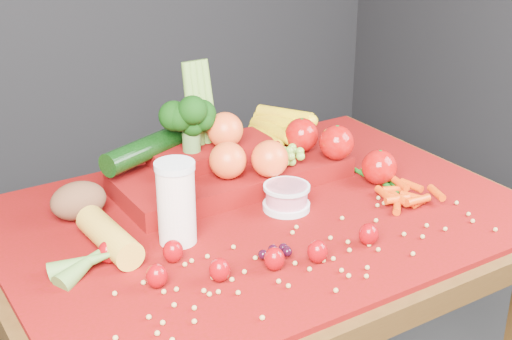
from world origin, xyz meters
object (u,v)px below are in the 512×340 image
table (261,257)px  produce_mound (241,157)px  milk_glass (176,200)px  yogurt_bowl (287,196)px

table → produce_mound: produce_mound is taller
milk_glass → table: bearing=4.9°
milk_glass → produce_mound: 0.30m
milk_glass → yogurt_bowl: (0.25, 0.00, -0.06)m
milk_glass → produce_mound: bearing=34.8°
yogurt_bowl → milk_glass: bearing=-179.5°
table → milk_glass: milk_glass is taller
table → produce_mound: (0.04, 0.15, 0.17)m
yogurt_bowl → produce_mound: 0.17m
table → yogurt_bowl: 0.15m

